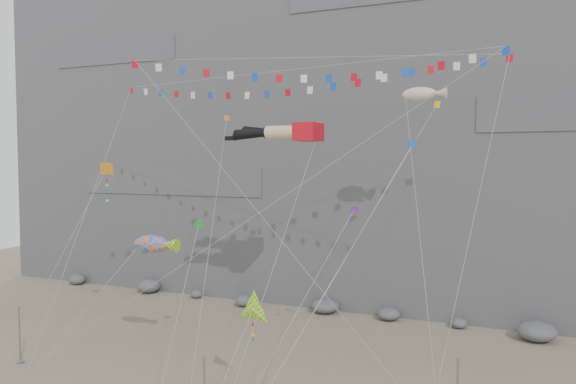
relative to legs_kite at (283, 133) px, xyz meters
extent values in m
plane|color=gray|center=(-0.04, -7.27, -16.25)|extent=(120.00, 120.00, 0.00)
cube|color=slate|center=(-0.04, 24.73, 8.75)|extent=(80.00, 28.00, 50.00)
cylinder|color=gray|center=(-15.25, -10.96, -14.23)|extent=(0.12, 0.12, 4.03)
cube|color=red|center=(2.08, -0.03, 0.01)|extent=(1.70, 2.30, 1.34)
cylinder|color=#DCB789|center=(0.11, -0.66, 0.01)|extent=(2.29, 1.04, 0.99)
sphere|color=black|center=(-1.03, -0.64, 0.01)|extent=(0.91, 0.91, 0.91)
cone|color=black|center=(-2.37, -0.61, -0.07)|extent=(2.73, 0.88, 0.92)
cube|color=black|center=(-4.17, -0.57, -0.37)|extent=(0.88, 0.41, 0.33)
cylinder|color=#DCB789|center=(0.14, 0.68, 0.01)|extent=(2.29, 1.04, 0.99)
sphere|color=black|center=(-1.00, 0.70, 0.01)|extent=(0.91, 0.91, 0.91)
cone|color=black|center=(-2.34, 0.73, 0.14)|extent=(2.74, 0.88, 0.99)
cube|color=black|center=(-4.14, 0.77, 0.04)|extent=(0.88, 0.41, 0.33)
cylinder|color=gray|center=(2.70, -8.02, -8.10)|extent=(0.03, 0.03, 22.80)
cylinder|color=gray|center=(-7.18, -5.64, -5.76)|extent=(0.03, 0.03, 27.40)
cube|color=gray|center=(-13.77, -11.58, -16.20)|extent=(0.16, 0.16, 0.10)
cylinder|color=gray|center=(7.89, -5.15, -5.53)|extent=(0.03, 0.03, 24.37)
cylinder|color=gray|center=(-14.14, -8.42, -9.46)|extent=(0.03, 0.03, 15.73)
cube|color=gray|center=(-15.35, -12.28, -16.20)|extent=(0.16, 0.16, 0.10)
cylinder|color=gray|center=(-9.86, -9.57, -12.06)|extent=(0.03, 0.03, 11.47)
cube|color=gray|center=(-12.66, -12.38, -16.20)|extent=(0.16, 0.16, 0.10)
cylinder|color=gray|center=(2.53, -13.10, -13.43)|extent=(0.03, 0.03, 7.64)
cylinder|color=gray|center=(11.32, -2.88, -6.69)|extent=(0.03, 0.03, 22.99)
cylinder|color=gray|center=(-2.86, -5.80, -7.40)|extent=(0.03, 0.03, 23.72)
cylinder|color=gray|center=(4.79, -8.26, -10.79)|extent=(0.03, 0.03, 16.04)
cylinder|color=gray|center=(-2.16, -10.76, -11.33)|extent=(0.03, 0.03, 13.39)
cylinder|color=gray|center=(7.40, -5.85, -7.16)|extent=(0.03, 0.03, 25.17)
cylinder|color=gray|center=(7.10, -8.52, -8.66)|extent=(0.03, 0.03, 18.28)
camera|label=1|loc=(17.23, -38.81, -2.06)|focal=35.00mm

